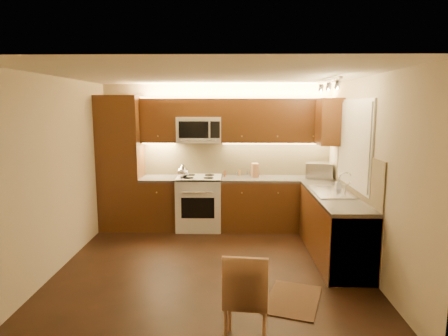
{
  "coord_description": "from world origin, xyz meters",
  "views": [
    {
      "loc": [
        0.25,
        -4.98,
        2.12
      ],
      "look_at": [
        0.15,
        0.55,
        1.25
      ],
      "focal_mm": 31.55,
      "sensor_mm": 36.0,
      "label": 1
    }
  ],
  "objects_px": {
    "microwave": "(199,130)",
    "toaster_oven": "(320,170)",
    "knife_block": "(255,170)",
    "soap_bottle": "(338,184)",
    "dining_chair": "(246,297)",
    "sink": "(332,187)",
    "kettle": "(183,171)",
    "stove": "(199,203)"
  },
  "relations": [
    {
      "from": "microwave",
      "to": "toaster_oven",
      "type": "distance_m",
      "value": 2.18
    },
    {
      "from": "knife_block",
      "to": "soap_bottle",
      "type": "height_order",
      "value": "knife_block"
    },
    {
      "from": "toaster_oven",
      "to": "dining_chair",
      "type": "xyz_separation_m",
      "value": [
        -1.38,
        -3.4,
        -0.59
      ]
    },
    {
      "from": "sink",
      "to": "soap_bottle",
      "type": "relative_size",
      "value": 5.22
    },
    {
      "from": "kettle",
      "to": "soap_bottle",
      "type": "relative_size",
      "value": 1.48
    },
    {
      "from": "kettle",
      "to": "toaster_oven",
      "type": "relative_size",
      "value": 0.55
    },
    {
      "from": "soap_bottle",
      "to": "sink",
      "type": "bearing_deg",
      "value": -129.09
    },
    {
      "from": "kettle",
      "to": "dining_chair",
      "type": "relative_size",
      "value": 0.28
    },
    {
      "from": "kettle",
      "to": "dining_chair",
      "type": "height_order",
      "value": "kettle"
    },
    {
      "from": "sink",
      "to": "toaster_oven",
      "type": "height_order",
      "value": "toaster_oven"
    },
    {
      "from": "soap_bottle",
      "to": "toaster_oven",
      "type": "bearing_deg",
      "value": 89.37
    },
    {
      "from": "stove",
      "to": "soap_bottle",
      "type": "distance_m",
      "value": 2.39
    },
    {
      "from": "toaster_oven",
      "to": "knife_block",
      "type": "relative_size",
      "value": 1.86
    },
    {
      "from": "toaster_oven",
      "to": "soap_bottle",
      "type": "height_order",
      "value": "toaster_oven"
    },
    {
      "from": "sink",
      "to": "dining_chair",
      "type": "relative_size",
      "value": 0.98
    },
    {
      "from": "stove",
      "to": "knife_block",
      "type": "xyz_separation_m",
      "value": [
        0.97,
        0.11,
        0.56
      ]
    },
    {
      "from": "sink",
      "to": "stove",
      "type": "bearing_deg",
      "value": 150.64
    },
    {
      "from": "kettle",
      "to": "dining_chair",
      "type": "xyz_separation_m",
      "value": [
        0.96,
        -3.26,
        -0.6
      ]
    },
    {
      "from": "toaster_oven",
      "to": "soap_bottle",
      "type": "bearing_deg",
      "value": -72.16
    },
    {
      "from": "stove",
      "to": "microwave",
      "type": "height_order",
      "value": "microwave"
    },
    {
      "from": "kettle",
      "to": "knife_block",
      "type": "relative_size",
      "value": 1.03
    },
    {
      "from": "microwave",
      "to": "sink",
      "type": "bearing_deg",
      "value": -32.21
    },
    {
      "from": "soap_bottle",
      "to": "kettle",
      "type": "bearing_deg",
      "value": 156.67
    },
    {
      "from": "sink",
      "to": "kettle",
      "type": "bearing_deg",
      "value": 155.8
    },
    {
      "from": "stove",
      "to": "toaster_oven",
      "type": "relative_size",
      "value": 2.08
    },
    {
      "from": "sink",
      "to": "toaster_oven",
      "type": "bearing_deg",
      "value": 86.56
    },
    {
      "from": "kettle",
      "to": "sink",
      "type": "bearing_deg",
      "value": -36.56
    },
    {
      "from": "microwave",
      "to": "dining_chair",
      "type": "height_order",
      "value": "microwave"
    },
    {
      "from": "kettle",
      "to": "toaster_oven",
      "type": "bearing_deg",
      "value": -8.95
    },
    {
      "from": "microwave",
      "to": "knife_block",
      "type": "bearing_deg",
      "value": -1.23
    },
    {
      "from": "stove",
      "to": "toaster_oven",
      "type": "distance_m",
      "value": 2.15
    },
    {
      "from": "kettle",
      "to": "knife_block",
      "type": "height_order",
      "value": "kettle"
    },
    {
      "from": "toaster_oven",
      "to": "knife_block",
      "type": "distance_m",
      "value": 1.11
    },
    {
      "from": "microwave",
      "to": "knife_block",
      "type": "distance_m",
      "value": 1.19
    },
    {
      "from": "microwave",
      "to": "sink",
      "type": "distance_m",
      "value": 2.48
    },
    {
      "from": "microwave",
      "to": "knife_block",
      "type": "xyz_separation_m",
      "value": [
        0.97,
        -0.02,
        -0.7
      ]
    },
    {
      "from": "sink",
      "to": "toaster_oven",
      "type": "distance_m",
      "value": 1.16
    },
    {
      "from": "stove",
      "to": "sink",
      "type": "xyz_separation_m",
      "value": [
        2.0,
        -1.12,
        0.52
      ]
    },
    {
      "from": "microwave",
      "to": "kettle",
      "type": "bearing_deg",
      "value": -137.81
    },
    {
      "from": "knife_block",
      "to": "dining_chair",
      "type": "height_order",
      "value": "knife_block"
    },
    {
      "from": "microwave",
      "to": "knife_block",
      "type": "relative_size",
      "value": 3.21
    },
    {
      "from": "microwave",
      "to": "soap_bottle",
      "type": "height_order",
      "value": "microwave"
    }
  ]
}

